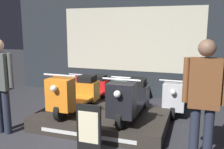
# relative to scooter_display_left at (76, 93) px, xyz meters

# --- Properties ---
(shop_wall_back) EXTENTS (6.96, 0.09, 3.20)m
(shop_wall_back) POSITION_rel_scooter_display_left_xyz_m (0.49, 2.36, 0.99)
(shop_wall_back) COLOR #23282D
(shop_wall_back) RESTS_ON ground_plane
(display_platform) EXTENTS (2.44, 1.46, 0.26)m
(display_platform) POSITION_rel_scooter_display_left_xyz_m (0.55, -0.01, -0.47)
(display_platform) COLOR #2D2823
(display_platform) RESTS_ON ground_plane
(scooter_display_left) EXTENTS (0.62, 1.59, 0.82)m
(scooter_display_left) POSITION_rel_scooter_display_left_xyz_m (0.00, 0.00, 0.00)
(scooter_display_left) COLOR black
(scooter_display_left) RESTS_ON display_platform
(scooter_display_right) EXTENTS (0.62, 1.59, 0.82)m
(scooter_display_right) POSITION_rel_scooter_display_left_xyz_m (1.10, 0.00, 0.00)
(scooter_display_right) COLOR black
(scooter_display_right) RESTS_ON display_platform
(scooter_backrow_0) EXTENTS (0.62, 1.59, 0.82)m
(scooter_backrow_0) POSITION_rel_scooter_display_left_xyz_m (-0.28, 1.41, -0.26)
(scooter_backrow_0) COLOR black
(scooter_backrow_0) RESTS_ON ground_plane
(scooter_backrow_1) EXTENTS (0.62, 1.59, 0.82)m
(scooter_backrow_1) POSITION_rel_scooter_display_left_xyz_m (0.76, 1.41, -0.26)
(scooter_backrow_1) COLOR black
(scooter_backrow_1) RESTS_ON ground_plane
(scooter_backrow_2) EXTENTS (0.62, 1.59, 0.82)m
(scooter_backrow_2) POSITION_rel_scooter_display_left_xyz_m (1.81, 1.41, -0.26)
(scooter_backrow_2) COLOR black
(scooter_backrow_2) RESTS_ON ground_plane
(person_left_browsing) EXTENTS (0.55, 0.22, 1.68)m
(person_left_browsing) POSITION_rel_scooter_display_left_xyz_m (-1.01, -0.86, 0.37)
(person_left_browsing) COLOR #232838
(person_left_browsing) RESTS_ON ground_plane
(person_right_browsing) EXTENTS (0.55, 0.22, 1.73)m
(person_right_browsing) POSITION_rel_scooter_display_left_xyz_m (2.32, -0.86, 0.40)
(person_right_browsing) COLOR #232838
(person_right_browsing) RESTS_ON ground_plane
(price_sign_board) EXTENTS (0.38, 0.04, 0.79)m
(price_sign_board) POSITION_rel_scooter_display_left_xyz_m (0.78, -1.13, -0.20)
(price_sign_board) COLOR black
(price_sign_board) RESTS_ON ground_plane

